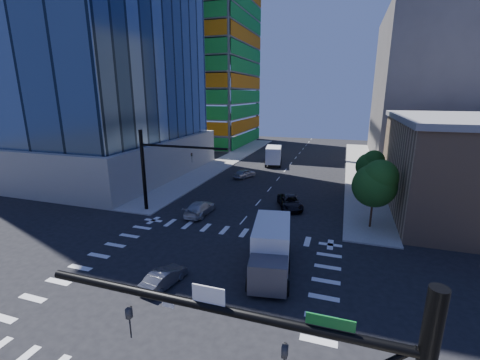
% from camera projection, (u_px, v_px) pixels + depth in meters
% --- Properties ---
extents(ground, '(160.00, 160.00, 0.00)m').
position_uv_depth(ground, '(192.00, 281.00, 22.71)').
color(ground, black).
rests_on(ground, ground).
extents(road_markings, '(20.00, 20.00, 0.01)m').
position_uv_depth(road_markings, '(192.00, 281.00, 22.71)').
color(road_markings, silver).
rests_on(road_markings, ground).
extents(sidewalk_ne, '(5.00, 60.00, 0.15)m').
position_uv_depth(sidewalk_ne, '(361.00, 170.00, 55.62)').
color(sidewalk_ne, gray).
rests_on(sidewalk_ne, ground).
extents(sidewalk_nw, '(5.00, 60.00, 0.15)m').
position_uv_depth(sidewalk_nw, '(226.00, 161.00, 63.16)').
color(sidewalk_nw, gray).
rests_on(sidewalk_nw, ground).
extents(construction_building, '(25.16, 34.50, 70.60)m').
position_uv_depth(construction_building, '(200.00, 46.00, 81.41)').
color(construction_building, slate).
rests_on(construction_building, ground).
extents(bg_building_ne, '(24.00, 30.00, 28.00)m').
position_uv_depth(bg_building_ne, '(446.00, 88.00, 61.39)').
color(bg_building_ne, '#615B58').
rests_on(bg_building_ne, ground).
extents(signal_mast_nw, '(10.20, 0.40, 9.00)m').
position_uv_depth(signal_mast_nw, '(155.00, 164.00, 34.85)').
color(signal_mast_nw, black).
rests_on(signal_mast_nw, sidewalk_nw).
extents(tree_south, '(4.16, 4.16, 6.82)m').
position_uv_depth(tree_south, '(376.00, 183.00, 30.44)').
color(tree_south, '#382316').
rests_on(tree_south, sidewalk_ne).
extents(tree_north, '(3.54, 3.52, 5.78)m').
position_uv_depth(tree_north, '(371.00, 165.00, 41.54)').
color(tree_north, '#382316').
rests_on(tree_north, sidewalk_ne).
extents(car_nb_far, '(4.00, 5.69, 1.44)m').
position_uv_depth(car_nb_far, '(290.00, 202.00, 37.22)').
color(car_nb_far, black).
rests_on(car_nb_far, ground).
extents(car_sb_near, '(2.05, 5.03, 1.46)m').
position_uv_depth(car_sb_near, '(200.00, 208.00, 35.17)').
color(car_sb_near, silver).
rests_on(car_sb_near, ground).
extents(car_sb_mid, '(3.19, 4.53, 1.43)m').
position_uv_depth(car_sb_mid, '(245.00, 173.00, 50.69)').
color(car_sb_mid, '#B0B3B9').
rests_on(car_sb_mid, ground).
extents(car_sb_cross, '(1.95, 3.90, 1.23)m').
position_uv_depth(car_sb_cross, '(164.00, 278.00, 22.08)').
color(car_sb_cross, '#57585D').
rests_on(car_sb_cross, ground).
extents(box_truck_near, '(3.89, 7.07, 3.51)m').
position_uv_depth(box_truck_near, '(271.00, 254.00, 23.41)').
color(box_truck_near, black).
rests_on(box_truck_near, ground).
extents(box_truck_far, '(3.94, 7.08, 3.51)m').
position_uv_depth(box_truck_far, '(274.00, 156.00, 60.21)').
color(box_truck_far, black).
rests_on(box_truck_far, ground).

